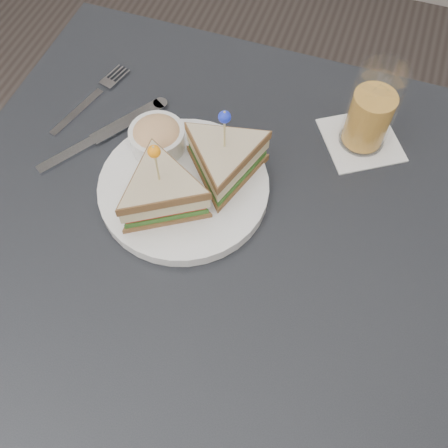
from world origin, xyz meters
TOP-DOWN VIEW (x-y plane):
  - ground_plane at (0.00, 0.00)m, footprint 3.50×3.50m
  - table at (0.00, 0.00)m, footprint 0.80×0.80m
  - plate_meal at (-0.06, 0.07)m, footprint 0.27×0.26m
  - cutlery_fork at (-0.27, 0.19)m, footprint 0.06×0.17m
  - cutlery_knife at (-0.23, 0.12)m, footprint 0.14×0.20m
  - drink_set at (0.15, 0.24)m, footprint 0.15×0.15m

SIDE VIEW (x-z plane):
  - ground_plane at x=0.00m, z-range 0.00..0.00m
  - table at x=0.00m, z-range 0.30..1.05m
  - cutlery_fork at x=-0.27m, z-range 0.75..0.75m
  - cutlery_knife at x=-0.23m, z-range 0.75..0.76m
  - plate_meal at x=-0.06m, z-range 0.72..0.86m
  - drink_set at x=0.15m, z-range 0.74..0.88m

